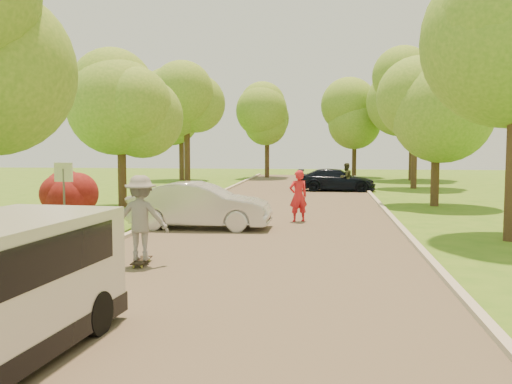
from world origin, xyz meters
The scene contains 20 objects.
ground centered at (0.00, 0.00, 0.00)m, with size 100.00×100.00×0.00m, color #396F1A.
road centered at (0.00, 8.00, 0.01)m, with size 8.00×60.00×0.01m, color #4C4438.
curb_left centered at (-4.05, 8.00, 0.06)m, with size 0.18×60.00×0.12m, color #B2AD9E.
curb_right centered at (4.05, 8.00, 0.06)m, with size 0.18×60.00×0.12m, color #B2AD9E.
street_sign centered at (-5.80, 4.00, 1.56)m, with size 0.55×0.06×2.17m.
red_shrub centered at (-6.30, 5.50, 1.10)m, with size 1.70×1.70×1.95m.
tree_l_midb centered at (-6.81, 12.00, 4.59)m, with size 4.30×4.20×6.62m.
tree_l_far centered at (-6.39, 22.00, 5.47)m, with size 4.92×4.80×7.79m.
tree_r_midb centered at (6.60, 14.00, 4.88)m, with size 4.51×4.40×7.01m.
tree_r_far centered at (7.23, 24.00, 5.83)m, with size 5.33×5.20×8.34m.
tree_bg_a centered at (-8.78, 30.00, 5.31)m, with size 5.12×5.00×7.72m.
tree_bg_b centered at (8.22, 32.00, 5.54)m, with size 5.12×5.00×7.95m.
tree_bg_c centered at (-2.79, 34.00, 5.02)m, with size 4.92×4.80×7.33m.
tree_bg_d centered at (4.22, 36.00, 5.31)m, with size 5.12×5.00×7.72m.
silver_sedan centered at (-2.30, 6.22, 0.74)m, with size 1.57×4.51×1.48m, color silver.
dark_sedan centered at (2.30, 21.40, 0.64)m, with size 1.79×4.41×1.28m, color black.
longboard centered at (-2.41, 0.64, 0.11)m, with size 0.33×0.99×0.11m.
skateboarder centered at (-2.41, 0.64, 1.07)m, with size 1.22×0.70×1.89m, color gray.
person_striped centered at (0.73, 8.17, 0.90)m, with size 0.66×0.43×1.80m, color red.
person_olive centered at (2.81, 20.83, 0.82)m, with size 0.80×0.62×1.64m, color #2D301D.
Camera 1 is at (1.65, -11.52, 2.71)m, focal length 40.00 mm.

